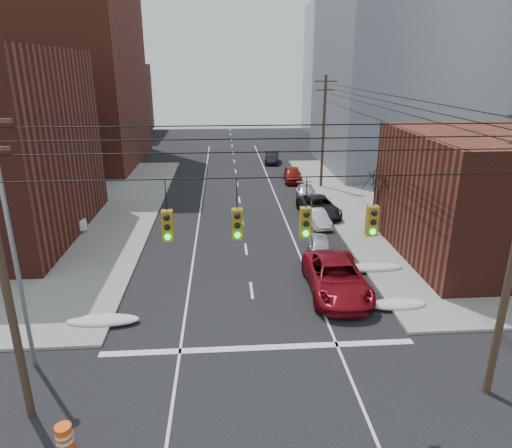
{
  "coord_description": "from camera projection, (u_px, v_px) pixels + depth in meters",
  "views": [
    {
      "loc": [
        -1.39,
        -10.75,
        11.92
      ],
      "look_at": [
        0.44,
        14.61,
        3.0
      ],
      "focal_mm": 32.0,
      "sensor_mm": 36.0,
      "label": 1
    }
  ],
  "objects": [
    {
      "name": "construction_barrel",
      "position": [
        65.0,
        438.0,
        14.74
      ],
      "size": [
        0.66,
        0.66,
        0.97
      ],
      "rotation": [
        0.0,
        0.0,
        0.23
      ],
      "color": "#FF530D",
      "rests_on": "ground"
    },
    {
      "name": "parked_car_c",
      "position": [
        319.0,
        207.0,
        37.74
      ],
      "size": [
        3.24,
        5.93,
        1.58
      ],
      "primitive_type": "imported",
      "rotation": [
        0.0,
        0.0,
        0.11
      ],
      "color": "black",
      "rests_on": "ground"
    },
    {
      "name": "utility_pole_far",
      "position": [
        323.0,
        130.0,
        44.82
      ],
      "size": [
        2.2,
        0.28,
        11.0
      ],
      "color": "#473323",
      "rests_on": "ground"
    },
    {
      "name": "building_office",
      "position": [
        423.0,
        59.0,
        52.92
      ],
      "size": [
        22.0,
        20.0,
        25.0
      ],
      "primitive_type": "cube",
      "color": "gray",
      "rests_on": "ground"
    },
    {
      "name": "lot_car_d",
      "position": [
        29.0,
        196.0,
        40.5
      ],
      "size": [
        4.54,
        3.0,
        1.44
      ],
      "primitive_type": "imported",
      "rotation": [
        0.0,
        0.0,
        1.23
      ],
      "color": "#BBBABF",
      "rests_on": "sidewalk_nw"
    },
    {
      "name": "street_light",
      "position": [
        12.0,
        242.0,
        17.33
      ],
      "size": [
        0.44,
        0.44,
        9.32
      ],
      "color": "gray",
      "rests_on": "ground"
    },
    {
      "name": "bare_tree",
      "position": [
        377.0,
        205.0,
        32.86
      ],
      "size": [
        2.09,
        2.2,
        4.93
      ],
      "color": "black",
      "rests_on": "ground"
    },
    {
      "name": "parked_car_a",
      "position": [
        320.0,
        247.0,
        29.82
      ],
      "size": [
        1.96,
        3.91,
        1.28
      ],
      "primitive_type": "imported",
      "rotation": [
        0.0,
        0.0,
        -0.12
      ],
      "color": "silver",
      "rests_on": "ground"
    },
    {
      "name": "traffic_signals",
      "position": [
        271.0,
        221.0,
        14.59
      ],
      "size": [
        17.0,
        0.42,
        2.02
      ],
      "color": "black",
      "rests_on": "ground"
    },
    {
      "name": "red_pickup",
      "position": [
        336.0,
        278.0,
        24.89
      ],
      "size": [
        3.2,
        6.66,
        1.83
      ],
      "primitive_type": "imported",
      "rotation": [
        0.0,
        0.0,
        -0.02
      ],
      "color": "maroon",
      "rests_on": "ground"
    },
    {
      "name": "building_glass",
      "position": [
        370.0,
        70.0,
        78.03
      ],
      "size": [
        20.0,
        18.0,
        22.0
      ],
      "primitive_type": "cube",
      "color": "gray",
      "rests_on": "ground"
    },
    {
      "name": "lot_car_a",
      "position": [
        54.0,
        224.0,
        33.38
      ],
      "size": [
        4.71,
        2.76,
        1.47
      ],
      "primitive_type": "imported",
      "rotation": [
        0.0,
        0.0,
        1.86
      ],
      "color": "white",
      "rests_on": "sidewalk_nw"
    },
    {
      "name": "snow_ne",
      "position": [
        397.0,
        304.0,
        23.53
      ],
      "size": [
        3.0,
        1.08,
        0.42
      ],
      "primitive_type": "ellipsoid",
      "color": "silver",
      "rests_on": "ground"
    },
    {
      "name": "building_brick_far",
      "position": [
        82.0,
        100.0,
        80.05
      ],
      "size": [
        22.0,
        18.0,
        12.0
      ],
      "primitive_type": "cube",
      "color": "#522018",
      "rests_on": "ground"
    },
    {
      "name": "utility_pole_left",
      "position": [
        2.0,
        269.0,
        14.49
      ],
      "size": [
        2.2,
        0.28,
        11.0
      ],
      "color": "#473323",
      "rests_on": "ground"
    },
    {
      "name": "lot_car_b",
      "position": [
        75.0,
        200.0,
        39.5
      ],
      "size": [
        5.01,
        3.24,
        1.28
      ],
      "primitive_type": "imported",
      "rotation": [
        0.0,
        0.0,
        1.31
      ],
      "color": "#A2A3A7",
      "rests_on": "sidewalk_nw"
    },
    {
      "name": "snow_nw",
      "position": [
        103.0,
        320.0,
        22.06
      ],
      "size": [
        3.5,
        1.08,
        0.42
      ],
      "primitive_type": "ellipsoid",
      "color": "silver",
      "rests_on": "ground"
    },
    {
      "name": "parked_car_f",
      "position": [
        272.0,
        157.0,
        58.18
      ],
      "size": [
        2.25,
        4.85,
        1.54
      ],
      "primitive_type": "imported",
      "rotation": [
        0.0,
        0.0,
        -0.14
      ],
      "color": "black",
      "rests_on": "ground"
    },
    {
      "name": "parked_car_d",
      "position": [
        306.0,
        193.0,
        42.47
      ],
      "size": [
        2.1,
        4.42,
        1.24
      ],
      "primitive_type": "imported",
      "rotation": [
        0.0,
        0.0,
        -0.08
      ],
      "color": "#B4B5B9",
      "rests_on": "ground"
    },
    {
      "name": "lot_car_c",
      "position": [
        18.0,
        212.0,
        35.93
      ],
      "size": [
        5.28,
        2.58,
        1.48
      ],
      "primitive_type": "imported",
      "rotation": [
        0.0,
        0.0,
        1.67
      ],
      "color": "black",
      "rests_on": "sidewalk_nw"
    },
    {
      "name": "snow_east_far",
      "position": [
        371.0,
        268.0,
        27.77
      ],
      "size": [
        4.0,
        1.08,
        0.42
      ],
      "primitive_type": "ellipsoid",
      "color": "silver",
      "rests_on": "ground"
    },
    {
      "name": "parked_car_e",
      "position": [
        293.0,
        174.0,
        48.8
      ],
      "size": [
        2.14,
        4.68,
        1.56
      ],
      "primitive_type": "imported",
      "rotation": [
        0.0,
        0.0,
        -0.07
      ],
      "color": "maroon",
      "rests_on": "ground"
    },
    {
      "name": "building_brick_tall",
      "position": [
        25.0,
        36.0,
        52.74
      ],
      "size": [
        24.0,
        20.0,
        30.0
      ],
      "primitive_type": "cube",
      "color": "maroon",
      "rests_on": "ground"
    },
    {
      "name": "parked_car_b",
      "position": [
        317.0,
        218.0,
        35.46
      ],
      "size": [
        1.74,
        3.86,
        1.23
      ],
      "primitive_type": "imported",
      "rotation": [
        0.0,
        0.0,
        0.12
      ],
      "color": "silver",
      "rests_on": "ground"
    }
  ]
}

